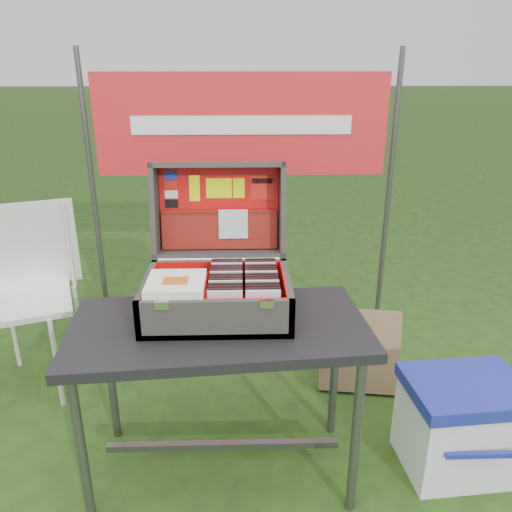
{
  "coord_description": "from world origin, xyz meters",
  "views": [
    {
      "loc": [
        -0.0,
        -1.71,
        1.61
      ],
      "look_at": [
        0.05,
        0.1,
        0.91
      ],
      "focal_mm": 35.0,
      "sensor_mm": 36.0,
      "label": 1
    }
  ],
  "objects_px": {
    "suitcase": "(217,245)",
    "cardboard_box": "(359,351)",
    "table": "(221,400)",
    "cooler": "(461,425)",
    "chair": "(26,304)"
  },
  "relations": [
    {
      "from": "suitcase",
      "to": "cardboard_box",
      "type": "distance_m",
      "value": 1.11
    },
    {
      "from": "table",
      "to": "suitcase",
      "type": "xyz_separation_m",
      "value": [
        -0.01,
        0.14,
        0.61
      ]
    },
    {
      "from": "cardboard_box",
      "to": "cooler",
      "type": "bearing_deg",
      "value": -54.15
    },
    {
      "from": "cooler",
      "to": "chair",
      "type": "distance_m",
      "value": 2.11
    },
    {
      "from": "chair",
      "to": "cardboard_box",
      "type": "distance_m",
      "value": 1.72
    },
    {
      "from": "suitcase",
      "to": "chair",
      "type": "bearing_deg",
      "value": 153.82
    },
    {
      "from": "table",
      "to": "suitcase",
      "type": "relative_size",
      "value": 1.99
    },
    {
      "from": "suitcase",
      "to": "cooler",
      "type": "bearing_deg",
      "value": -8.16
    },
    {
      "from": "suitcase",
      "to": "cooler",
      "type": "relative_size",
      "value": 1.19
    },
    {
      "from": "table",
      "to": "cardboard_box",
      "type": "bearing_deg",
      "value": 34.27
    },
    {
      "from": "suitcase",
      "to": "cardboard_box",
      "type": "relative_size",
      "value": 1.31
    },
    {
      "from": "cooler",
      "to": "cardboard_box",
      "type": "height_order",
      "value": "cardboard_box"
    },
    {
      "from": "cooler",
      "to": "cardboard_box",
      "type": "relative_size",
      "value": 1.1
    },
    {
      "from": "table",
      "to": "cooler",
      "type": "xyz_separation_m",
      "value": [
        0.99,
        -0.01,
        -0.14
      ]
    },
    {
      "from": "table",
      "to": "suitcase",
      "type": "bearing_deg",
      "value": 88.11
    }
  ]
}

